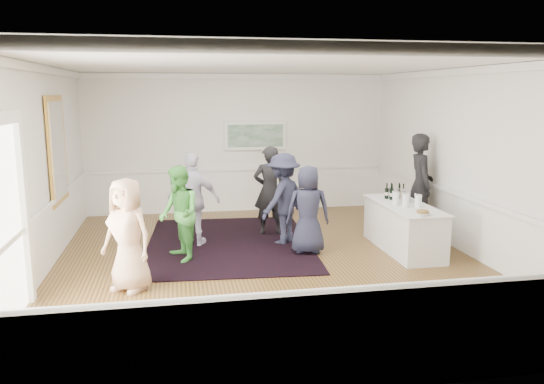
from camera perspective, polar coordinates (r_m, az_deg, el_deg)
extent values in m
plane|color=brown|center=(8.88, -0.44, -7.52)|extent=(8.00, 8.00, 0.00)
cube|color=white|center=(8.45, -0.47, 13.58)|extent=(7.00, 8.00, 0.02)
cube|color=white|center=(8.63, -24.00, 1.95)|extent=(0.02, 8.00, 3.20)
cube|color=white|center=(9.75, 20.29, 3.10)|extent=(0.02, 8.00, 3.20)
cube|color=white|center=(12.45, -3.66, 5.24)|extent=(7.00, 0.02, 3.20)
cube|color=white|center=(4.70, 8.07, -3.86)|extent=(7.00, 0.02, 3.20)
cube|color=gold|center=(9.86, -22.11, 4.23)|extent=(0.04, 1.25, 1.85)
cube|color=white|center=(9.85, -21.97, 4.24)|extent=(0.01, 1.05, 1.65)
cube|color=white|center=(7.65, -25.11, -2.20)|extent=(0.10, 0.14, 2.40)
cube|color=white|center=(6.89, -27.07, -3.69)|extent=(0.02, 1.50, 2.40)
cube|color=white|center=(12.44, -1.80, 6.08)|extent=(1.44, 0.05, 0.66)
cube|color=#246135|center=(12.41, -1.78, 6.07)|extent=(1.30, 0.01, 0.52)
cube|color=black|center=(9.95, -4.66, -5.49)|extent=(3.22, 4.08, 0.02)
cube|color=silver|center=(9.71, 13.94, -3.74)|extent=(0.73, 2.00, 0.82)
cube|color=silver|center=(9.61, 14.05, -1.34)|extent=(0.79, 2.06, 0.02)
imported|color=black|center=(10.66, 15.67, 0.71)|extent=(0.60, 0.81, 2.00)
imported|color=tan|center=(7.70, -15.28, -4.48)|extent=(0.94, 0.88, 1.62)
imported|color=green|center=(8.89, -9.97, -2.32)|extent=(0.80, 0.91, 1.60)
imported|color=silver|center=(9.72, -8.46, -0.81)|extent=(1.09, 0.78, 1.71)
imported|color=#212337|center=(9.76, 1.21, -0.73)|extent=(1.23, 1.19, 1.69)
imported|color=black|center=(10.39, -0.24, 0.17)|extent=(0.67, 0.47, 1.76)
imported|color=#212337|center=(9.20, 3.91, -1.90)|extent=(0.82, 0.59, 1.55)
cylinder|color=#6BB33F|center=(9.37, 14.18, -0.85)|extent=(0.12, 0.12, 0.24)
cylinder|color=#E34366|center=(9.38, 15.45, -0.89)|extent=(0.12, 0.12, 0.24)
cylinder|color=#68A33A|center=(9.52, 13.18, -0.63)|extent=(0.12, 0.12, 0.24)
cylinder|color=silver|center=(9.77, 13.98, -0.40)|extent=(0.26, 0.26, 0.24)
imported|color=white|center=(8.83, 15.89, -2.23)|extent=(0.24, 0.24, 0.06)
cylinder|color=olive|center=(8.82, 15.90, -2.07)|extent=(0.19, 0.19, 0.04)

